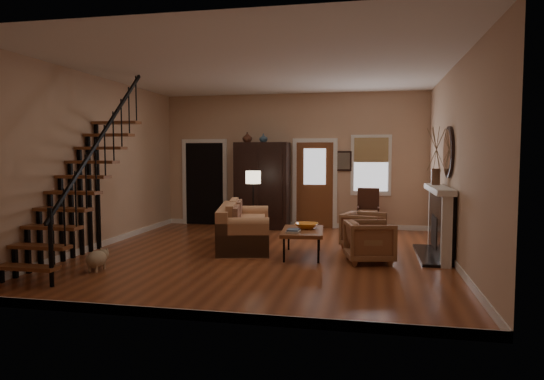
% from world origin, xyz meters
% --- Properties ---
extents(room, '(7.00, 7.33, 3.30)m').
position_xyz_m(room, '(-0.41, 1.76, 1.51)').
color(room, brown).
rests_on(room, ground).
extents(staircase, '(0.94, 2.80, 3.20)m').
position_xyz_m(staircase, '(-2.78, -1.30, 1.60)').
color(staircase, brown).
rests_on(staircase, ground).
extents(fireplace, '(0.33, 1.95, 2.30)m').
position_xyz_m(fireplace, '(3.13, 0.50, 0.74)').
color(fireplace, black).
rests_on(fireplace, ground).
extents(armoire, '(1.30, 0.60, 2.10)m').
position_xyz_m(armoire, '(-0.70, 3.15, 1.05)').
color(armoire, black).
rests_on(armoire, ground).
extents(vase_a, '(0.24, 0.24, 0.25)m').
position_xyz_m(vase_a, '(-1.05, 3.05, 2.22)').
color(vase_a, '#4C2619').
rests_on(vase_a, armoire).
extents(vase_b, '(0.20, 0.20, 0.21)m').
position_xyz_m(vase_b, '(-0.65, 3.05, 2.21)').
color(vase_b, '#334C60').
rests_on(vase_b, armoire).
extents(sofa, '(1.38, 2.32, 0.81)m').
position_xyz_m(sofa, '(-0.50, 0.68, 0.40)').
color(sofa, tan).
rests_on(sofa, ground).
extents(coffee_table, '(0.83, 1.29, 0.47)m').
position_xyz_m(coffee_table, '(0.72, 0.08, 0.24)').
color(coffee_table, brown).
rests_on(coffee_table, ground).
extents(bowl, '(0.42, 0.42, 0.10)m').
position_xyz_m(bowl, '(0.77, 0.23, 0.52)').
color(bowl, orange).
rests_on(bowl, coffee_table).
extents(books, '(0.23, 0.31, 0.06)m').
position_xyz_m(books, '(0.60, -0.22, 0.50)').
color(books, beige).
rests_on(books, coffee_table).
extents(armchair_left, '(0.91, 0.90, 0.70)m').
position_xyz_m(armchair_left, '(1.89, -0.20, 0.35)').
color(armchair_left, brown).
rests_on(armchair_left, ground).
extents(armchair_right, '(0.93, 0.92, 0.69)m').
position_xyz_m(armchair_right, '(1.78, 1.09, 0.34)').
color(armchair_right, brown).
rests_on(armchair_right, ground).
extents(floor_lamp, '(0.40, 0.40, 1.45)m').
position_xyz_m(floor_lamp, '(-0.63, 1.91, 0.72)').
color(floor_lamp, black).
rests_on(floor_lamp, ground).
extents(side_chair, '(0.54, 0.54, 1.02)m').
position_xyz_m(side_chair, '(1.85, 2.95, 0.51)').
color(side_chair, '#381B12').
rests_on(side_chair, ground).
extents(dog, '(0.28, 0.46, 0.33)m').
position_xyz_m(dog, '(-2.27, -1.66, 0.17)').
color(dog, tan).
rests_on(dog, ground).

